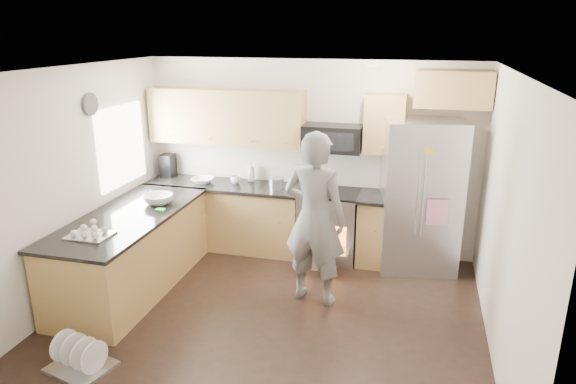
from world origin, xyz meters
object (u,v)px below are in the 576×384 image
(person, at_px, (315,219))
(dish_rack, at_px, (80,360))
(stove_range, at_px, (329,210))
(refrigerator, at_px, (420,196))

(person, relative_size, dish_rack, 3.11)
(person, bearing_deg, stove_range, -78.07)
(stove_range, bearing_deg, person, -87.93)
(refrigerator, bearing_deg, person, -143.02)
(stove_range, xyz_separation_m, refrigerator, (1.15, 0.01, 0.29))
(person, height_order, dish_rack, person)
(refrigerator, bearing_deg, dish_rack, -144.33)
(refrigerator, relative_size, person, 0.98)
(refrigerator, height_order, dish_rack, refrigerator)
(person, xyz_separation_m, dish_rack, (-1.80, -1.79, -0.89))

